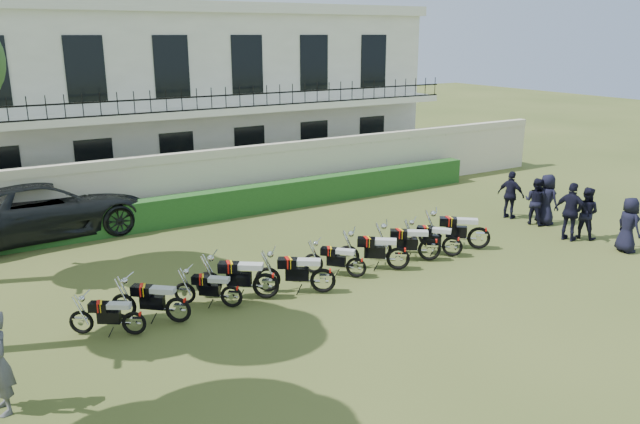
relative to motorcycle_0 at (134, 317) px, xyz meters
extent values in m
plane|color=#3D4C1E|center=(5.99, 0.16, -0.42)|extent=(100.00, 100.00, 0.00)
cube|color=beige|center=(5.99, 8.16, 0.58)|extent=(30.00, 0.30, 2.00)
cube|color=beige|center=(5.99, 8.16, 1.73)|extent=(30.00, 0.35, 0.30)
cube|color=#1C4418|center=(6.99, 7.36, 0.08)|extent=(18.00, 0.60, 1.00)
cube|color=white|center=(5.99, 14.16, 3.08)|extent=(20.00, 8.00, 7.00)
cube|color=white|center=(5.99, 14.16, 6.78)|extent=(20.40, 8.40, 0.40)
cube|color=white|center=(5.99, 9.46, 3.08)|extent=(20.00, 1.40, 0.25)
cube|color=black|center=(5.99, 8.81, 3.68)|extent=(20.00, 0.05, 0.05)
cube|color=black|center=(5.99, 8.81, 3.23)|extent=(20.00, 0.05, 0.05)
cube|color=black|center=(-1.51, 10.18, 1.18)|extent=(1.30, 0.12, 2.20)
cube|color=black|center=(1.49, 10.18, 1.18)|extent=(1.30, 0.12, 2.20)
cube|color=black|center=(1.49, 10.18, 4.68)|extent=(1.30, 0.12, 2.20)
cube|color=black|center=(4.49, 10.18, 1.18)|extent=(1.30, 0.12, 2.20)
cube|color=black|center=(4.49, 10.18, 4.68)|extent=(1.30, 0.12, 2.20)
cube|color=black|center=(7.49, 10.18, 1.18)|extent=(1.30, 0.12, 2.20)
cube|color=black|center=(7.49, 10.18, 4.68)|extent=(1.30, 0.12, 2.20)
cube|color=black|center=(10.49, 10.18, 1.18)|extent=(1.30, 0.12, 2.20)
cube|color=black|center=(10.49, 10.18, 4.68)|extent=(1.30, 0.12, 2.20)
cube|color=black|center=(13.49, 10.18, 1.18)|extent=(1.30, 0.12, 2.20)
cube|color=black|center=(13.49, 10.18, 4.68)|extent=(1.30, 0.12, 2.20)
torus|color=black|center=(0.47, -0.31, -0.16)|extent=(0.49, 0.36, 0.54)
torus|color=black|center=(-0.48, 0.32, -0.16)|extent=(0.49, 0.36, 0.54)
cube|color=black|center=(0.03, -0.02, -0.03)|extent=(0.49, 0.40, 0.26)
cube|color=black|center=(-0.13, 0.09, 0.21)|extent=(0.46, 0.41, 0.19)
cube|color=red|center=(-0.13, 0.09, 0.22)|extent=(0.12, 0.25, 0.20)
cube|color=yellow|center=(-0.09, 0.06, 0.22)|extent=(0.10, 0.24, 0.20)
cube|color=beige|center=(0.23, -0.15, 0.25)|extent=(0.52, 0.44, 0.11)
cylinder|color=silver|center=(-0.37, 0.24, 0.48)|extent=(0.31, 0.45, 0.03)
torus|color=black|center=(1.49, -0.34, -0.12)|extent=(0.52, 0.46, 0.61)
torus|color=black|center=(0.51, 0.49, -0.12)|extent=(0.52, 0.46, 0.61)
cube|color=black|center=(1.04, 0.04, 0.02)|extent=(0.53, 0.49, 0.30)
cube|color=black|center=(0.86, 0.19, 0.29)|extent=(0.51, 0.49, 0.22)
cube|color=red|center=(0.86, 0.19, 0.30)|extent=(0.17, 0.28, 0.23)
cube|color=yellow|center=(0.91, 0.15, 0.30)|extent=(0.14, 0.27, 0.23)
cube|color=beige|center=(1.24, -0.13, 0.33)|extent=(0.57, 0.53, 0.12)
cylinder|color=silver|center=(0.62, 0.40, 0.59)|extent=(0.41, 0.47, 0.03)
torus|color=black|center=(2.78, -0.16, -0.16)|extent=(0.46, 0.42, 0.54)
torus|color=black|center=(1.91, 0.60, -0.16)|extent=(0.46, 0.42, 0.54)
cube|color=black|center=(2.38, 0.19, -0.02)|extent=(0.47, 0.44, 0.27)
cube|color=black|center=(2.22, 0.32, 0.22)|extent=(0.45, 0.44, 0.20)
cube|color=red|center=(2.22, 0.32, 0.23)|extent=(0.15, 0.25, 0.20)
cube|color=yellow|center=(2.26, 0.29, 0.23)|extent=(0.13, 0.24, 0.20)
cube|color=beige|center=(2.56, 0.03, 0.25)|extent=(0.51, 0.48, 0.11)
cylinder|color=silver|center=(2.01, 0.51, 0.48)|extent=(0.37, 0.42, 0.03)
torus|color=black|center=(3.83, -0.16, -0.10)|extent=(0.59, 0.46, 0.66)
torus|color=black|center=(2.68, 0.66, -0.10)|extent=(0.59, 0.46, 0.66)
cube|color=black|center=(3.30, 0.22, 0.06)|extent=(0.60, 0.50, 0.32)
cube|color=black|center=(3.10, 0.36, 0.36)|extent=(0.56, 0.51, 0.24)
cube|color=red|center=(3.10, 0.36, 0.37)|extent=(0.16, 0.30, 0.25)
cube|color=yellow|center=(3.15, 0.33, 0.37)|extent=(0.13, 0.30, 0.25)
cube|color=beige|center=(3.54, 0.05, 0.40)|extent=(0.64, 0.56, 0.13)
cylinder|color=silver|center=(2.82, 0.56, 0.68)|extent=(0.40, 0.55, 0.03)
torus|color=black|center=(5.19, -0.56, -0.10)|extent=(0.59, 0.45, 0.65)
torus|color=black|center=(4.06, 0.22, -0.10)|extent=(0.59, 0.45, 0.65)
cube|color=black|center=(4.67, -0.20, 0.05)|extent=(0.59, 0.49, 0.32)
cube|color=black|center=(4.47, -0.06, 0.34)|extent=(0.55, 0.50, 0.23)
cube|color=red|center=(4.47, -0.06, 0.35)|extent=(0.15, 0.30, 0.24)
cube|color=yellow|center=(4.52, -0.09, 0.35)|extent=(0.12, 0.29, 0.24)
cube|color=beige|center=(4.91, -0.36, 0.38)|extent=(0.62, 0.54, 0.13)
cylinder|color=silver|center=(4.19, 0.13, 0.66)|extent=(0.39, 0.54, 0.03)
torus|color=black|center=(6.32, -0.18, -0.15)|extent=(0.44, 0.46, 0.55)
torus|color=black|center=(5.51, 0.68, -0.15)|extent=(0.44, 0.46, 0.55)
cube|color=black|center=(5.95, 0.22, -0.01)|extent=(0.46, 0.48, 0.27)
cube|color=black|center=(5.80, 0.37, 0.23)|extent=(0.45, 0.46, 0.20)
cube|color=red|center=(5.80, 0.37, 0.24)|extent=(0.17, 0.25, 0.21)
cube|color=yellow|center=(5.84, 0.33, 0.24)|extent=(0.15, 0.24, 0.21)
cube|color=beige|center=(6.12, 0.04, 0.27)|extent=(0.50, 0.51, 0.11)
cylinder|color=silver|center=(5.60, 0.58, 0.50)|extent=(0.41, 0.39, 0.03)
torus|color=black|center=(7.74, -0.31, -0.11)|extent=(0.56, 0.47, 0.64)
torus|color=black|center=(6.67, 0.54, -0.11)|extent=(0.56, 0.47, 0.64)
cube|color=black|center=(7.24, 0.09, 0.05)|extent=(0.57, 0.51, 0.32)
cube|color=black|center=(7.05, 0.24, 0.34)|extent=(0.54, 0.51, 0.23)
cube|color=red|center=(7.05, 0.24, 0.35)|extent=(0.17, 0.30, 0.24)
cube|color=yellow|center=(7.10, 0.20, 0.35)|extent=(0.14, 0.29, 0.24)
cube|color=beige|center=(7.47, -0.09, 0.38)|extent=(0.61, 0.56, 0.13)
cylinder|color=silver|center=(6.79, 0.44, 0.65)|extent=(0.42, 0.52, 0.03)
torus|color=black|center=(8.97, -0.18, -0.10)|extent=(0.58, 0.46, 0.65)
torus|color=black|center=(7.84, 0.63, -0.10)|extent=(0.58, 0.46, 0.65)
cube|color=black|center=(8.45, 0.20, 0.06)|extent=(0.59, 0.50, 0.32)
cube|color=black|center=(8.25, 0.34, 0.34)|extent=(0.55, 0.50, 0.23)
cube|color=red|center=(8.25, 0.34, 0.36)|extent=(0.16, 0.30, 0.24)
cube|color=yellow|center=(8.30, 0.30, 0.36)|extent=(0.13, 0.29, 0.24)
cube|color=beige|center=(8.69, 0.03, 0.39)|extent=(0.63, 0.55, 0.13)
cylinder|color=silver|center=(7.97, 0.54, 0.66)|extent=(0.40, 0.54, 0.03)
torus|color=black|center=(9.63, -0.33, -0.13)|extent=(0.46, 0.51, 0.60)
torus|color=black|center=(8.79, 0.63, -0.13)|extent=(0.46, 0.51, 0.60)
cube|color=black|center=(9.24, 0.12, 0.02)|extent=(0.49, 0.52, 0.29)
cube|color=black|center=(9.09, 0.29, 0.29)|extent=(0.48, 0.50, 0.22)
cube|color=red|center=(9.09, 0.29, 0.30)|extent=(0.20, 0.27, 0.23)
cube|color=yellow|center=(9.13, 0.24, 0.30)|extent=(0.17, 0.26, 0.23)
cube|color=beige|center=(9.42, -0.08, 0.32)|extent=(0.53, 0.56, 0.12)
cylinder|color=silver|center=(8.89, 0.52, 0.58)|extent=(0.46, 0.41, 0.03)
torus|color=black|center=(10.89, -0.24, -0.09)|extent=(0.59, 0.51, 0.68)
torus|color=black|center=(9.77, 0.69, -0.09)|extent=(0.59, 0.51, 0.68)
cube|color=black|center=(10.38, 0.19, 0.08)|extent=(0.60, 0.55, 0.34)
cube|color=black|center=(10.18, 0.36, 0.38)|extent=(0.57, 0.55, 0.25)
cube|color=red|center=(10.18, 0.36, 0.40)|extent=(0.19, 0.31, 0.26)
cube|color=yellow|center=(10.23, 0.31, 0.40)|extent=(0.15, 0.30, 0.26)
cube|color=beige|center=(10.61, 0.00, 0.43)|extent=(0.65, 0.60, 0.13)
cylinder|color=silver|center=(9.90, 0.59, 0.72)|extent=(0.46, 0.54, 0.03)
imported|color=black|center=(-0.56, 8.37, 0.50)|extent=(6.90, 3.62, 1.85)
imported|color=black|center=(13.96, -2.15, 0.41)|extent=(0.72, 0.92, 1.66)
imported|color=black|center=(13.99, -0.68, 0.41)|extent=(0.86, 0.97, 1.65)
imported|color=black|center=(13.41, -0.58, 0.50)|extent=(0.72, 1.16, 1.85)
imported|color=black|center=(14.16, 0.97, 0.44)|extent=(0.57, 0.86, 1.73)
imported|color=black|center=(13.86, 1.16, 0.38)|extent=(0.79, 0.91, 1.60)
imported|color=black|center=(13.68, 2.10, 0.42)|extent=(0.66, 1.06, 1.68)
camera|label=1|loc=(-2.88, -12.45, 5.82)|focal=35.00mm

